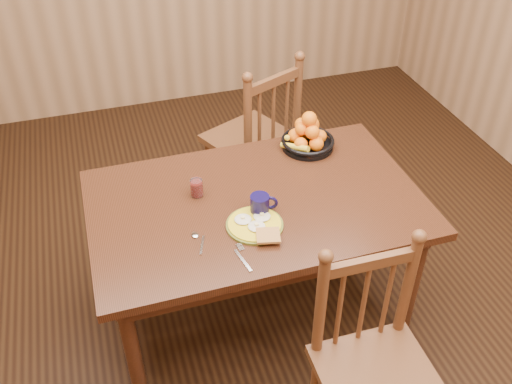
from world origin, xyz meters
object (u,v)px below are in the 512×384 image
object	(u,v)px
dining_table	(256,214)
chair_far	(255,139)
chair_near	(374,366)
breakfast_plate	(255,225)
coffee_mug	(261,204)
fruit_bowl	(307,137)

from	to	relation	value
dining_table	chair_far	size ratio (longest dim) A/B	1.48
chair_near	breakfast_plate	world-z (taller)	chair_near
dining_table	coffee_mug	world-z (taller)	coffee_mug
chair_far	fruit_bowl	world-z (taller)	chair_far
dining_table	breakfast_plate	bearing A→B (deg)	-108.23
dining_table	coffee_mug	distance (m)	0.17
chair_near	coffee_mug	world-z (taller)	chair_near
dining_table	chair_far	xyz separation A→B (m)	(0.26, 0.86, -0.14)
chair_far	chair_near	world-z (taller)	chair_far
dining_table	fruit_bowl	xyz separation A→B (m)	(0.40, 0.36, 0.15)
dining_table	breakfast_plate	xyz separation A→B (m)	(-0.06, -0.18, 0.10)
chair_far	coffee_mug	world-z (taller)	chair_far
chair_near	fruit_bowl	distance (m)	1.28
chair_near	fruit_bowl	xyz separation A→B (m)	(0.18, 1.23, 0.32)
breakfast_plate	fruit_bowl	xyz separation A→B (m)	(0.47, 0.55, 0.05)
chair_far	chair_near	xyz separation A→B (m)	(-0.03, -1.73, -0.03)
dining_table	chair_far	bearing A→B (deg)	73.04
dining_table	coffee_mug	size ratio (longest dim) A/B	11.99
breakfast_plate	chair_far	bearing A→B (deg)	72.81
dining_table	chair_near	world-z (taller)	chair_near
chair_near	chair_far	bearing A→B (deg)	89.94
fruit_bowl	dining_table	bearing A→B (deg)	-138.29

